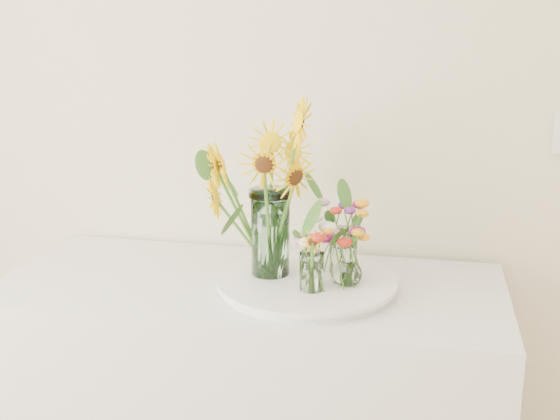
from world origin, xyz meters
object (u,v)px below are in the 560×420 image
object	(u,v)px
small_vase_b	(347,265)
small_vase_c	(343,251)
tray	(307,284)
mason_jar	(270,233)
small_vase_a	(312,272)

from	to	relation	value
small_vase_b	small_vase_c	xyz separation A→B (m)	(-0.02, 0.09, 0.01)
small_vase_c	tray	bearing A→B (deg)	-142.63
mason_jar	small_vase_a	size ratio (longest dim) A/B	2.28
small_vase_b	small_vase_c	world-z (taller)	small_vase_c
tray	small_vase_a	world-z (taller)	small_vase_a
mason_jar	small_vase_c	size ratio (longest dim) A/B	1.87
tray	small_vase_a	xyz separation A→B (m)	(0.03, -0.08, 0.07)
tray	small_vase_c	size ratio (longest dim) A/B	3.56
small_vase_b	mason_jar	bearing A→B (deg)	170.92
mason_jar	small_vase_b	xyz separation A→B (m)	(0.22, -0.03, -0.07)
mason_jar	small_vase_b	world-z (taller)	mason_jar
small_vase_b	small_vase_a	bearing A→B (deg)	-144.65
tray	small_vase_b	world-z (taller)	small_vase_b
small_vase_a	small_vase_b	bearing A→B (deg)	35.35
small_vase_b	tray	bearing A→B (deg)	170.39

